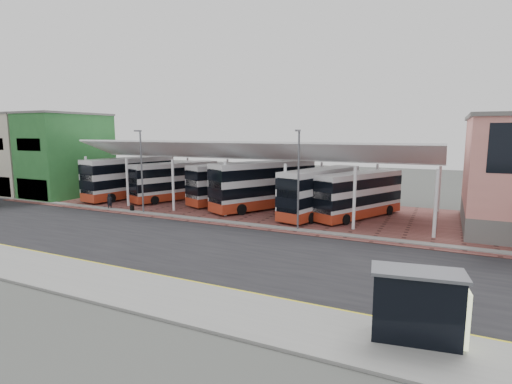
% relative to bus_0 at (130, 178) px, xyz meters
% --- Properties ---
extents(ground, '(140.00, 140.00, 0.00)m').
position_rel_bus_0_xyz_m(ground, '(21.74, -12.93, -2.45)').
color(ground, '#3E413D').
extents(road, '(120.00, 14.00, 0.02)m').
position_rel_bus_0_xyz_m(road, '(21.74, -13.93, -2.44)').
color(road, black).
rests_on(road, ground).
extents(forecourt, '(72.00, 16.00, 0.06)m').
position_rel_bus_0_xyz_m(forecourt, '(23.74, 0.07, -2.42)').
color(forecourt, brown).
rests_on(forecourt, ground).
extents(sidewalk, '(120.00, 4.00, 0.14)m').
position_rel_bus_0_xyz_m(sidewalk, '(21.74, -21.93, -2.38)').
color(sidewalk, slate).
rests_on(sidewalk, ground).
extents(north_kerb, '(120.00, 0.80, 0.14)m').
position_rel_bus_0_xyz_m(north_kerb, '(21.74, -6.73, -2.38)').
color(north_kerb, slate).
rests_on(north_kerb, ground).
extents(yellow_line_near, '(120.00, 0.12, 0.01)m').
position_rel_bus_0_xyz_m(yellow_line_near, '(21.74, -19.93, -2.42)').
color(yellow_line_near, gold).
rests_on(yellow_line_near, road).
extents(yellow_line_far, '(120.00, 0.12, 0.01)m').
position_rel_bus_0_xyz_m(yellow_line_far, '(21.74, -19.63, -2.42)').
color(yellow_line_far, gold).
rests_on(yellow_line_far, road).
extents(canopy, '(37.00, 11.63, 7.07)m').
position_rel_bus_0_xyz_m(canopy, '(15.74, 1.00, 3.35)').
color(canopy, white).
rests_on(canopy, ground).
extents(shop_green, '(6.40, 10.20, 10.22)m').
position_rel_bus_0_xyz_m(shop_green, '(-8.26, -1.96, 2.67)').
color(shop_green, '#2C6E31').
rests_on(shop_green, ground).
extents(shop_cream, '(6.40, 10.20, 10.22)m').
position_rel_bus_0_xyz_m(shop_cream, '(-14.76, -1.96, 2.67)').
color(shop_cream, '#BEB89F').
rests_on(shop_cream, ground).
extents(shop_brick, '(6.40, 10.20, 10.22)m').
position_rel_bus_0_xyz_m(shop_brick, '(-21.26, -1.96, 2.67)').
color(shop_brick, brown).
rests_on(shop_brick, ground).
extents(lamp_west, '(0.16, 0.90, 8.07)m').
position_rel_bus_0_xyz_m(lamp_west, '(7.74, -6.66, 1.91)').
color(lamp_west, '#5B5D64').
rests_on(lamp_west, ground).
extents(lamp_east, '(0.16, 0.90, 8.07)m').
position_rel_bus_0_xyz_m(lamp_east, '(23.74, -6.66, 1.91)').
color(lamp_east, '#5B5D64').
rests_on(lamp_east, ground).
extents(bus_0, '(4.56, 11.94, 4.81)m').
position_rel_bus_0_xyz_m(bus_0, '(0.00, 0.00, 0.00)').
color(bus_0, silver).
rests_on(bus_0, forecourt).
extents(bus_1, '(6.16, 10.67, 4.34)m').
position_rel_bus_0_xyz_m(bus_1, '(5.90, 0.95, -0.23)').
color(bus_1, silver).
rests_on(bus_1, forecourt).
extents(bus_2, '(6.41, 10.74, 4.38)m').
position_rel_bus_0_xyz_m(bus_2, '(12.83, 2.10, -0.21)').
color(bus_2, silver).
rests_on(bus_2, forecourt).
extents(bus_3, '(7.89, 11.66, 4.85)m').
position_rel_bus_0_xyz_m(bus_3, '(17.47, 0.50, 0.02)').
color(bus_3, silver).
rests_on(bus_3, forecourt).
extents(bus_4, '(5.11, 11.03, 4.43)m').
position_rel_bus_0_xyz_m(bus_4, '(23.71, -0.40, -0.19)').
color(bus_4, silver).
rests_on(bus_4, forecourt).
extents(bus_5, '(6.48, 10.16, 4.18)m').
position_rel_bus_0_xyz_m(bus_5, '(27.17, 0.27, -0.31)').
color(bus_5, silver).
rests_on(bus_5, forecourt).
extents(pedestrian, '(0.55, 0.67, 1.59)m').
position_rel_bus_0_xyz_m(pedestrian, '(3.33, -6.62, -1.59)').
color(pedestrian, black).
rests_on(pedestrian, forecourt).
extents(suitcase, '(0.35, 0.25, 0.60)m').
position_rel_bus_0_xyz_m(suitcase, '(6.24, -6.57, -2.09)').
color(suitcase, black).
rests_on(suitcase, forecourt).
extents(bus_shelter, '(3.55, 2.04, 2.70)m').
position_rel_bus_0_xyz_m(bus_shelter, '(33.96, -21.41, -0.63)').
color(bus_shelter, black).
rests_on(bus_shelter, sidewalk).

